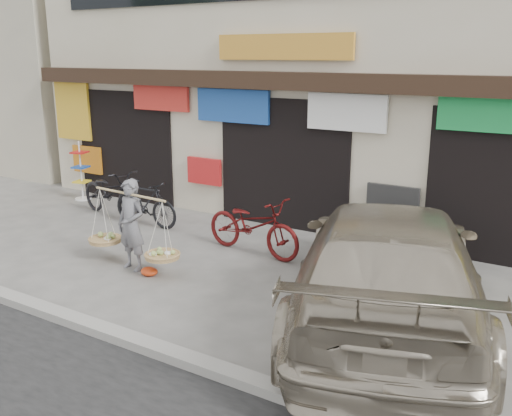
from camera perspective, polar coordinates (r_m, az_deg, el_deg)
The scene contains 11 objects.
ground at distance 9.50m, azimuth -7.82°, elevation -7.06°, with size 70.00×70.00×0.00m, color slate.
kerb at distance 8.18m, azimuth -16.93°, elevation -10.96°, with size 70.00×0.25×0.12m, color gray.
shophouse_block at distance 14.31m, azimuth 8.75°, elevation 14.52°, with size 14.00×6.32×7.00m.
neighbor_west at distance 23.59m, azimuth -23.14°, elevation 12.62°, with size 12.00×7.00×6.00m, color #B8AF98.
street_vendor at distance 9.84m, azimuth -12.34°, elevation -2.03°, with size 1.97×0.66×1.57m.
bike_0 at distance 13.22m, azimuth -14.35°, elevation 1.48°, with size 0.73×2.09×1.10m, color black.
bike_1 at distance 12.33m, azimuth -11.01°, elevation 0.48°, with size 0.47×1.67×1.00m, color black.
bike_2 at distance 10.41m, azimuth -0.29°, elevation -1.74°, with size 0.72×2.06×1.08m, color #4F0D0D.
suv at distance 7.85m, azimuth 13.04°, elevation -5.63°, with size 4.07×6.23×1.68m.
display_rack at distance 14.96m, azimuth -17.07°, elevation 3.05°, with size 0.43×0.43×1.48m.
red_bag at distance 9.70m, azimuth -10.63°, elevation -6.26°, with size 0.31×0.25×0.14m, color red.
Camera 1 is at (5.69, -6.71, 3.57)m, focal length 40.00 mm.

